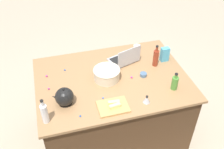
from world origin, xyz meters
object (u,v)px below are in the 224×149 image
at_px(ramekin_medium, 143,75).
at_px(kitchen_timer, 147,99).
at_px(laptop, 125,59).
at_px(ramekin_small, 137,47).
at_px(bottle_soy, 156,58).
at_px(candy_bag, 165,54).
at_px(butter_stick_left, 114,103).
at_px(mixing_bowl_large, 107,74).
at_px(bottle_vinegar, 45,113).
at_px(butter_stick_right, 115,106).
at_px(cutting_board, 113,107).
at_px(bottle_olive, 175,83).
at_px(kettle, 64,97).

xyz_separation_m(ramekin_medium, kitchen_timer, (0.11, 0.38, 0.02)).
xyz_separation_m(laptop, ramekin_small, (-0.23, -0.23, -0.02)).
bearing_deg(ramekin_medium, bottle_soy, -143.21).
bearing_deg(kitchen_timer, laptop, -90.07).
distance_m(laptop, candy_bag, 0.46).
relative_size(bottle_soy, butter_stick_left, 2.35).
relative_size(laptop, butter_stick_left, 3.30).
bearing_deg(mixing_bowl_large, candy_bag, -168.91).
relative_size(bottle_vinegar, ramekin_small, 2.93).
distance_m(bottle_soy, kitchen_timer, 0.61).
relative_size(bottle_vinegar, butter_stick_right, 2.37).
bearing_deg(mixing_bowl_large, cutting_board, 83.24).
relative_size(bottle_vinegar, ramekin_medium, 3.56).
bearing_deg(candy_bag, ramekin_medium, 31.47).
bearing_deg(ramekin_medium, kitchen_timer, 73.43).
bearing_deg(cutting_board, bottle_soy, -141.50).
relative_size(kitchen_timer, candy_bag, 0.45).
distance_m(bottle_vinegar, butter_stick_right, 0.63).
xyz_separation_m(laptop, bottle_olive, (-0.34, 0.57, 0.03)).
distance_m(bottle_vinegar, kettle, 0.27).
bearing_deg(butter_stick_left, ramekin_medium, -141.60).
distance_m(mixing_bowl_large, kettle, 0.53).
bearing_deg(bottle_vinegar, kitchen_timer, 179.20).
bearing_deg(kitchen_timer, kettle, -14.67).
bearing_deg(laptop, bottle_olive, 120.74).
xyz_separation_m(ramekin_small, ramekin_medium, (0.12, 0.52, -0.00)).
bearing_deg(mixing_bowl_large, bottle_olive, 151.63).
bearing_deg(candy_bag, cutting_board, 36.07).
xyz_separation_m(cutting_board, butter_stick_right, (-0.01, 0.02, 0.03)).
bearing_deg(mixing_bowl_large, bottle_soy, -171.74).
bearing_deg(laptop, cutting_board, 63.47).
height_order(bottle_soy, ramekin_medium, bottle_soy).
xyz_separation_m(butter_stick_left, ramekin_medium, (-0.42, -0.34, -0.02)).
distance_m(mixing_bowl_large, ramekin_medium, 0.40).
xyz_separation_m(bottle_vinegar, butter_stick_right, (-0.63, 0.02, -0.07)).
xyz_separation_m(bottle_olive, kitchen_timer, (0.34, 0.11, -0.04)).
distance_m(bottle_olive, ramekin_small, 0.80).
bearing_deg(laptop, mixing_bowl_large, 40.32).
bearing_deg(ramekin_medium, mixing_bowl_large, -9.01).
distance_m(butter_stick_right, kitchen_timer, 0.32).
xyz_separation_m(mixing_bowl_large, candy_bag, (-0.72, -0.14, 0.02)).
xyz_separation_m(kettle, ramekin_small, (-0.98, -0.71, -0.06)).
bearing_deg(bottle_olive, bottle_soy, -85.91).
xyz_separation_m(laptop, kitchen_timer, (0.00, 0.68, -0.01)).
bearing_deg(butter_stick_left, bottle_olive, -174.25).
bearing_deg(mixing_bowl_large, kitchen_timer, 122.15).
distance_m(ramekin_medium, kitchen_timer, 0.40).
distance_m(laptop, butter_stick_left, 0.71).
bearing_deg(butter_stick_left, mixing_bowl_large, -94.99).
relative_size(mixing_bowl_large, bottle_olive, 1.47).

